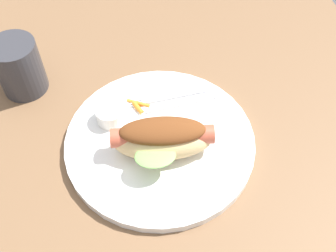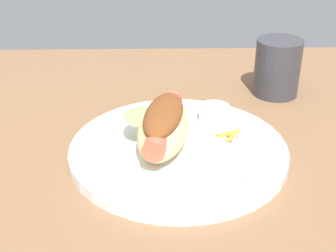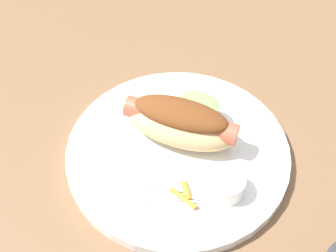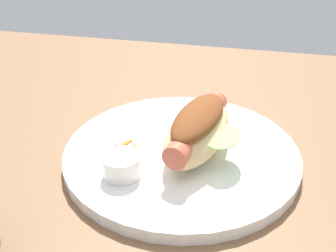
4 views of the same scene
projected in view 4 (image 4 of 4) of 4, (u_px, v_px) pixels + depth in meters
ground_plane at (175, 164)px, 53.72cm from camera, size 120.00×90.00×1.80cm
plate at (182, 153)px, 52.81cm from camera, size 30.32×30.32×1.60cm
hot_dog at (198, 130)px, 50.00cm from camera, size 10.58×16.15×6.28cm
sauce_ramekin at (122, 165)px, 46.85cm from camera, size 4.55×4.55×2.66cm
fork at (129, 128)px, 56.44cm from camera, size 1.46×14.48×0.40cm
knife at (143, 125)px, 57.20cm from camera, size 1.90×13.55×0.36cm
carrot_garnish at (123, 148)px, 51.81cm from camera, size 3.76×3.79×0.80cm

